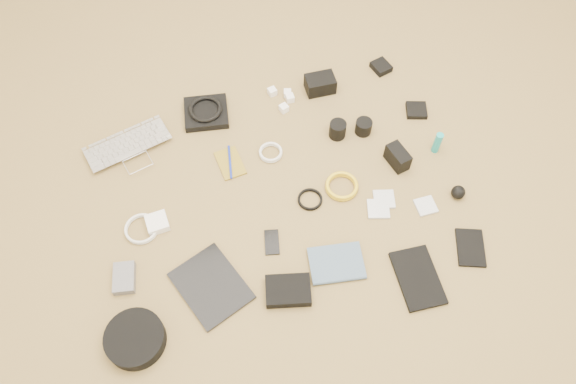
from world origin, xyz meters
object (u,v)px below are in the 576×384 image
object	(u,v)px
laptop	(133,153)
phone	(272,242)
paperback	(340,282)
headphone_case	(135,339)
tablet	(211,286)
dslr_camera	(320,84)

from	to	relation	value
laptop	phone	bearing A→B (deg)	-65.48
laptop	paperback	bearing A→B (deg)	-65.01
headphone_case	paperback	bearing A→B (deg)	-1.00
laptop	tablet	distance (m)	0.66
phone	paperback	distance (m)	0.29
dslr_camera	headphone_case	world-z (taller)	dslr_camera
tablet	phone	size ratio (longest dim) A/B	2.62
paperback	dslr_camera	bearing A→B (deg)	-5.10
paperback	headphone_case	bearing A→B (deg)	98.75
tablet	headphone_case	size ratio (longest dim) A/B	1.32
dslr_camera	tablet	distance (m)	0.99
tablet	paperback	world-z (taller)	paperback
tablet	dslr_camera	bearing A→B (deg)	28.22
tablet	headphone_case	bearing A→B (deg)	-177.92
laptop	paperback	world-z (taller)	laptop
tablet	phone	bearing A→B (deg)	1.38
headphone_case	laptop	bearing A→B (deg)	81.31
paperback	phone	bearing A→B (deg)	48.94
phone	dslr_camera	bearing A→B (deg)	70.95
phone	tablet	bearing A→B (deg)	-145.09
dslr_camera	headphone_case	distance (m)	1.27
phone	headphone_case	world-z (taller)	headphone_case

